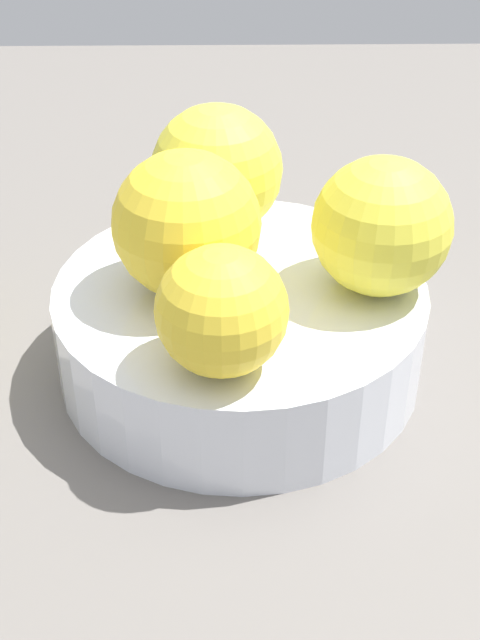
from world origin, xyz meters
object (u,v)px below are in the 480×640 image
Objects in this scene: orange_in_bowl_0 at (187,221)px; orange_in_bowl_3 at (382,226)px; orange_in_bowl_2 at (222,311)px; orange_in_bowl_1 at (217,170)px; fruit_bowl at (240,330)px.

orange_in_bowl_3 is (-9.90, 0.31, -0.20)cm from orange_in_bowl_0.
orange_in_bowl_0 is at bearing -75.66° from orange_in_bowl_2.
orange_in_bowl_2 is 0.85× the size of orange_in_bowl_3.
orange_in_bowl_1 is at bearing -103.92° from orange_in_bowl_0.
orange_in_bowl_0 is at bearing 76.08° from orange_in_bowl_1.
orange_in_bowl_0 reaches higher than fruit_bowl.
orange_in_bowl_1 is 13.00cm from orange_in_bowl_2.
orange_in_bowl_0 is 1.06× the size of orange_in_bowl_3.
orange_in_bowl_1 is at bearing -88.81° from orange_in_bowl_2.
orange_in_bowl_3 is at bearing 142.85° from orange_in_bowl_1.
orange_in_bowl_2 is (-1.77, 6.92, -0.75)cm from orange_in_bowl_0.
orange_in_bowl_2 is at bearing 91.19° from orange_in_bowl_1.
orange_in_bowl_2 is 10.50cm from orange_in_bowl_3.
fruit_bowl is 8.89cm from orange_in_bowl_2.
orange_in_bowl_3 reaches higher than orange_in_bowl_2.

